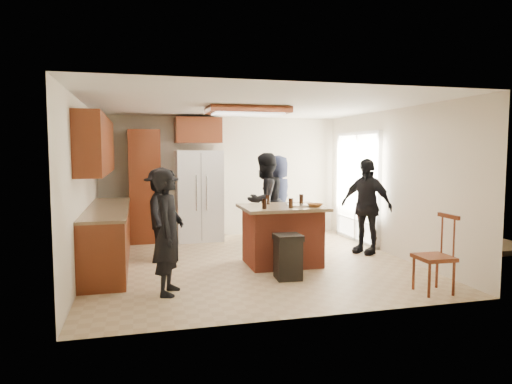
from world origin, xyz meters
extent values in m
plane|color=tan|center=(0.00, 0.00, 0.00)|extent=(5.00, 5.00, 0.00)
plane|color=white|center=(0.00, 0.00, 2.50)|extent=(5.00, 5.00, 0.00)
plane|color=beige|center=(0.00, 2.50, 1.25)|extent=(5.00, 0.00, 5.00)
plane|color=beige|center=(0.00, -2.50, 1.25)|extent=(5.00, 0.00, 5.00)
plane|color=beige|center=(-2.50, 0.00, 1.25)|extent=(0.00, 5.00, 5.00)
plane|color=beige|center=(2.50, 0.00, 1.25)|extent=(0.00, 5.00, 5.00)
cube|color=white|center=(2.48, 1.20, 1.05)|extent=(0.02, 1.60, 2.10)
cube|color=white|center=(2.46, 1.20, 1.05)|extent=(0.08, 1.72, 2.10)
cube|color=maroon|center=(0.00, 0.20, 2.44)|extent=(1.30, 0.70, 0.10)
cube|color=white|center=(0.00, 0.20, 2.38)|extent=(1.10, 0.50, 0.02)
cube|color=olive|center=(4.00, 1.20, -0.05)|extent=(3.00, 3.00, 0.10)
cube|color=#593319|center=(4.70, 1.80, 1.00)|extent=(1.40, 1.60, 2.00)
imported|color=black|center=(-1.37, -1.28, 0.78)|extent=(0.55, 0.66, 1.57)
imported|color=black|center=(0.52, 1.04, 0.88)|extent=(1.00, 0.92, 1.76)
imported|color=#1B2036|center=(0.90, 1.47, 0.85)|extent=(0.98, 0.97, 1.71)
imported|color=black|center=(2.12, 0.20, 0.83)|extent=(0.94, 1.09, 1.66)
imported|color=black|center=(-1.36, 0.63, 0.76)|extent=(0.61, 1.04, 1.52)
cube|color=maroon|center=(-2.20, 0.40, 0.44)|extent=(0.60, 3.00, 0.88)
cube|color=#846B4C|center=(-2.20, 0.40, 0.90)|extent=(0.64, 3.00, 0.04)
cube|color=maroon|center=(-2.33, 0.40, 1.88)|extent=(0.35, 3.00, 0.85)
cube|color=maroon|center=(-1.60, 2.20, 1.10)|extent=(0.60, 0.60, 2.20)
cube|color=maroon|center=(-0.55, 2.20, 2.20)|extent=(0.90, 0.60, 0.50)
cube|color=white|center=(-0.55, 2.12, 0.90)|extent=(0.90, 0.72, 1.80)
cube|color=gray|center=(-0.55, 1.75, 0.90)|extent=(0.01, 0.01, 1.71)
cylinder|color=silver|center=(-0.65, 1.73, 0.99)|extent=(0.02, 0.02, 0.70)
cylinder|color=silver|center=(-0.45, 1.73, 0.99)|extent=(0.02, 0.02, 0.70)
cube|color=#9D3E28|center=(0.46, -0.21, 0.44)|extent=(1.10, 0.85, 0.88)
cube|color=#8B6E50|center=(0.46, -0.21, 0.91)|extent=(1.28, 1.03, 0.05)
cube|color=silver|center=(0.71, -0.26, 0.94)|extent=(0.38, 0.30, 0.02)
imported|color=brown|center=(0.91, -0.46, 0.96)|extent=(0.29, 0.29, 0.05)
cylinder|color=black|center=(0.09, -0.49, 1.01)|extent=(0.07, 0.07, 0.15)
cylinder|color=black|center=(0.30, 0.06, 1.01)|extent=(0.07, 0.07, 0.15)
cylinder|color=black|center=(0.88, 0.08, 1.01)|extent=(0.07, 0.07, 0.15)
cylinder|color=black|center=(0.50, -0.50, 1.01)|extent=(0.07, 0.07, 0.15)
cube|color=black|center=(0.28, -1.03, 0.28)|extent=(0.36, 0.36, 0.55)
cube|color=black|center=(0.28, -1.03, 0.59)|extent=(0.36, 0.36, 0.08)
cube|color=maroon|center=(1.87, -2.07, 0.45)|extent=(0.43, 0.43, 0.05)
cylinder|color=maroon|center=(1.69, -2.24, 0.22)|extent=(0.04, 0.04, 0.44)
cylinder|color=maroon|center=(2.03, -2.25, 0.22)|extent=(0.04, 0.04, 0.44)
cylinder|color=maroon|center=(1.70, -1.90, 0.22)|extent=(0.04, 0.04, 0.44)
cylinder|color=maroon|center=(2.04, -1.91, 0.22)|extent=(0.04, 0.04, 0.44)
cube|color=maroon|center=(2.06, -2.08, 0.97)|extent=(0.05, 0.40, 0.05)
cylinder|color=maroon|center=(2.05, -2.20, 0.72)|extent=(0.02, 0.02, 0.50)
cylinder|color=maroon|center=(2.06, -1.96, 0.72)|extent=(0.02, 0.02, 0.50)
camera|label=1|loc=(-1.72, -6.98, 1.79)|focal=32.00mm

